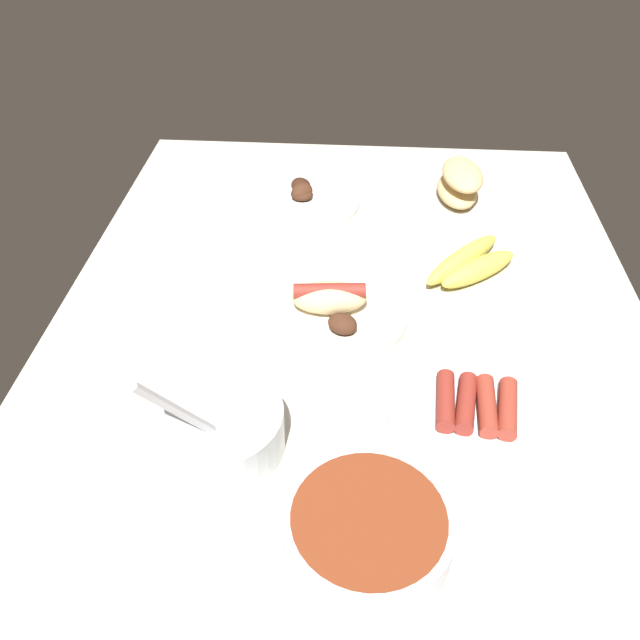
# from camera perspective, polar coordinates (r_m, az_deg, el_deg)

# --- Properties ---
(ground_plane) EXTENTS (1.20, 0.90, 0.03)m
(ground_plane) POSITION_cam_1_polar(r_m,az_deg,el_deg) (0.98, 2.67, -0.74)
(ground_plane) COLOR beige
(banana_bunch) EXTENTS (0.17, 0.17, 0.04)m
(banana_bunch) POSITION_cam_1_polar(r_m,az_deg,el_deg) (1.09, 13.13, 4.84)
(banana_bunch) COLOR #E5D14C
(banana_bunch) RESTS_ON ground_plane
(bowl_chili) EXTENTS (0.18, 0.18, 0.05)m
(bowl_chili) POSITION_cam_1_polar(r_m,az_deg,el_deg) (0.71, 4.27, -17.83)
(bowl_chili) COLOR white
(bowl_chili) RESTS_ON ground_plane
(bowl_coleslaw) EXTENTS (0.16, 0.16, 0.16)m
(bowl_coleslaw) POSITION_cam_1_polar(r_m,az_deg,el_deg) (0.79, -8.98, -9.32)
(bowl_coleslaw) COLOR silver
(bowl_coleslaw) RESTS_ON ground_plane
(plate_sausages) EXTENTS (0.23, 0.23, 0.03)m
(plate_sausages) POSITION_cam_1_polar(r_m,az_deg,el_deg) (0.85, 13.54, -7.79)
(plate_sausages) COLOR white
(plate_sausages) RESTS_ON ground_plane
(plate_grilled_meat) EXTENTS (0.22, 0.22, 0.04)m
(plate_grilled_meat) POSITION_cam_1_polar(r_m,az_deg,el_deg) (1.25, -1.54, 10.64)
(plate_grilled_meat) COLOR white
(plate_grilled_meat) RESTS_ON ground_plane
(bread_stack) EXTENTS (0.14, 0.09, 0.07)m
(bread_stack) POSITION_cam_1_polar(r_m,az_deg,el_deg) (1.28, 12.24, 11.79)
(bread_stack) COLOR #DBB77A
(bread_stack) RESTS_ON ground_plane
(plate_hotdog_assembled) EXTENTS (0.24, 0.24, 0.06)m
(plate_hotdog_assembled) POSITION_cam_1_polar(r_m,az_deg,el_deg) (0.97, 0.87, 1.20)
(plate_hotdog_assembled) COLOR white
(plate_hotdog_assembled) RESTS_ON ground_plane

